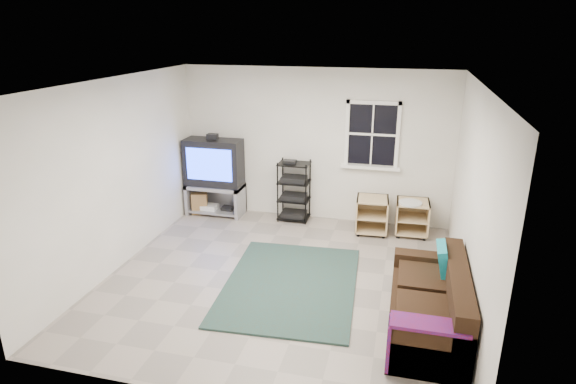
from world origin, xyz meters
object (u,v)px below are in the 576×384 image
(av_rack, at_px, (294,195))
(tv_unit, at_px, (214,171))
(side_table_right, at_px, (412,215))
(side_table_left, at_px, (372,213))
(sofa, at_px, (431,306))

(av_rack, bearing_deg, tv_unit, -177.65)
(tv_unit, xyz_separation_m, side_table_right, (3.43, -0.07, -0.48))
(tv_unit, bearing_deg, side_table_left, -2.78)
(side_table_left, distance_m, side_table_right, 0.64)
(side_table_left, bearing_deg, sofa, -71.59)
(side_table_right, bearing_deg, side_table_left, -173.75)
(side_table_left, relative_size, side_table_right, 1.00)
(tv_unit, distance_m, sofa, 4.59)
(tv_unit, relative_size, side_table_right, 2.48)
(side_table_left, bearing_deg, side_table_right, 6.25)
(tv_unit, height_order, av_rack, tv_unit)
(sofa, bearing_deg, av_rack, 128.63)
(av_rack, bearing_deg, side_table_left, -8.13)
(side_table_left, distance_m, sofa, 2.73)
(tv_unit, xyz_separation_m, sofa, (3.66, -2.73, -0.52))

